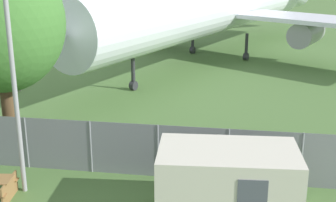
# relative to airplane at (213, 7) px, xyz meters

# --- Properties ---
(perimeter_fence) EXTENTS (56.07, 0.07, 2.04)m
(perimeter_fence) POSITION_rel_airplane_xyz_m (-3.17, -20.69, -3.00)
(perimeter_fence) COLOR gray
(perimeter_fence) RESTS_ON ground
(airplane) EXTENTS (30.49, 37.79, 12.02)m
(airplane) POSITION_rel_airplane_xyz_m (0.00, 0.00, 0.00)
(airplane) COLOR white
(airplane) RESTS_ON ground
(portable_cabin) EXTENTS (4.39, 2.73, 2.30)m
(portable_cabin) POSITION_rel_airplane_xyz_m (1.98, -23.17, -2.87)
(portable_cabin) COLOR beige
(portable_cabin) RESTS_ON ground
(tree_behind_benches) EXTENTS (5.09, 5.09, 8.14)m
(tree_behind_benches) POSITION_rel_airplane_xyz_m (-7.19, -19.01, 1.29)
(tree_behind_benches) COLOR brown
(tree_behind_benches) RESTS_ON ground
(light_mast) EXTENTS (0.44, 0.44, 8.34)m
(light_mast) POSITION_rel_airplane_xyz_m (-5.03, -22.49, 1.03)
(light_mast) COLOR #99999E
(light_mast) RESTS_ON ground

